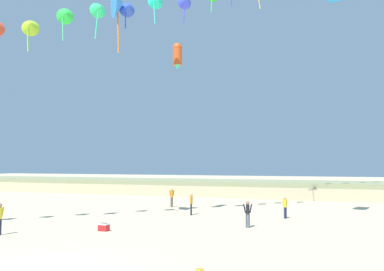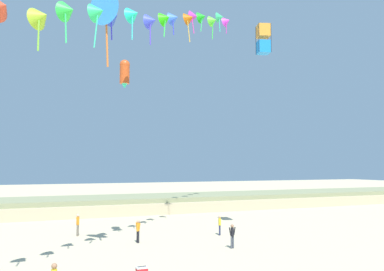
{
  "view_description": "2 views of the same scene",
  "coord_description": "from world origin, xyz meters",
  "px_view_note": "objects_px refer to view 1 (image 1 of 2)",
  "views": [
    {
      "loc": [
        10.41,
        -11.9,
        3.89
      ],
      "look_at": [
        1.1,
        12.56,
        5.72
      ],
      "focal_mm": 38.0,
      "sensor_mm": 36.0,
      "label": 1
    },
    {
      "loc": [
        -8.78,
        -12.04,
        5.61
      ],
      "look_at": [
        0.45,
        9.88,
        7.39
      ],
      "focal_mm": 38.0,
      "sensor_mm": 36.0,
      "label": 2
    }
  ],
  "objects_px": {
    "person_near_left": "(0,217)",
    "person_far_right": "(172,196)",
    "large_kite_mid_trail": "(118,3)",
    "beach_cooler": "(104,227)",
    "large_kite_high_solo": "(177,55)",
    "person_far_left": "(285,206)",
    "person_far_center": "(191,202)",
    "person_mid_center": "(248,212)"
  },
  "relations": [
    {
      "from": "person_near_left",
      "to": "person_far_center",
      "type": "relative_size",
      "value": 1.04
    },
    {
      "from": "person_far_center",
      "to": "large_kite_high_solo",
      "type": "xyz_separation_m",
      "value": [
        -1.15,
        -0.07,
        11.51
      ]
    },
    {
      "from": "person_mid_center",
      "to": "large_kite_high_solo",
      "type": "distance_m",
      "value": 13.97
    },
    {
      "from": "person_near_left",
      "to": "beach_cooler",
      "type": "height_order",
      "value": "person_near_left"
    },
    {
      "from": "large_kite_mid_trail",
      "to": "beach_cooler",
      "type": "relative_size",
      "value": 8.02
    },
    {
      "from": "person_far_center",
      "to": "large_kite_high_solo",
      "type": "height_order",
      "value": "large_kite_high_solo"
    },
    {
      "from": "person_near_left",
      "to": "large_kite_mid_trail",
      "type": "xyz_separation_m",
      "value": [
        3.23,
        6.73,
        14.07
      ]
    },
    {
      "from": "person_far_right",
      "to": "large_kite_high_solo",
      "type": "relative_size",
      "value": 0.81
    },
    {
      "from": "large_kite_mid_trail",
      "to": "beach_cooler",
      "type": "xyz_separation_m",
      "value": [
        1.32,
        -3.46,
        -14.87
      ]
    },
    {
      "from": "person_far_center",
      "to": "large_kite_high_solo",
      "type": "bearing_deg",
      "value": -176.67
    },
    {
      "from": "person_far_right",
      "to": "beach_cooler",
      "type": "xyz_separation_m",
      "value": [
        1.54,
        -13.33,
        -0.8
      ]
    },
    {
      "from": "person_far_left",
      "to": "beach_cooler",
      "type": "relative_size",
      "value": 2.75
    },
    {
      "from": "person_mid_center",
      "to": "large_kite_mid_trail",
      "type": "height_order",
      "value": "large_kite_mid_trail"
    },
    {
      "from": "person_mid_center",
      "to": "large_kite_high_solo",
      "type": "bearing_deg",
      "value": 146.38
    },
    {
      "from": "person_far_left",
      "to": "large_kite_high_solo",
      "type": "bearing_deg",
      "value": -175.39
    },
    {
      "from": "beach_cooler",
      "to": "person_far_right",
      "type": "bearing_deg",
      "value": 96.6
    },
    {
      "from": "large_kite_high_solo",
      "to": "beach_cooler",
      "type": "distance_m",
      "value": 14.99
    },
    {
      "from": "person_mid_center",
      "to": "large_kite_mid_trail",
      "type": "distance_m",
      "value": 16.71
    },
    {
      "from": "person_near_left",
      "to": "beach_cooler",
      "type": "bearing_deg",
      "value": 35.72
    },
    {
      "from": "person_far_right",
      "to": "large_kite_mid_trail",
      "type": "xyz_separation_m",
      "value": [
        0.22,
        -9.87,
        14.07
      ]
    },
    {
      "from": "person_far_left",
      "to": "large_kite_mid_trail",
      "type": "height_order",
      "value": "large_kite_mid_trail"
    },
    {
      "from": "person_far_left",
      "to": "person_far_right",
      "type": "height_order",
      "value": "person_far_right"
    },
    {
      "from": "person_far_right",
      "to": "large_kite_mid_trail",
      "type": "bearing_deg",
      "value": -88.71
    },
    {
      "from": "person_near_left",
      "to": "large_kite_mid_trail",
      "type": "distance_m",
      "value": 15.93
    },
    {
      "from": "large_kite_high_solo",
      "to": "person_far_right",
      "type": "bearing_deg",
      "value": 117.94
    },
    {
      "from": "person_far_center",
      "to": "large_kite_high_solo",
      "type": "distance_m",
      "value": 11.57
    },
    {
      "from": "person_far_center",
      "to": "beach_cooler",
      "type": "bearing_deg",
      "value": -103.96
    },
    {
      "from": "person_far_left",
      "to": "person_far_center",
      "type": "height_order",
      "value": "person_far_center"
    },
    {
      "from": "large_kite_mid_trail",
      "to": "beach_cooler",
      "type": "height_order",
      "value": "large_kite_mid_trail"
    },
    {
      "from": "person_far_right",
      "to": "large_kite_high_solo",
      "type": "bearing_deg",
      "value": -62.06
    },
    {
      "from": "person_near_left",
      "to": "large_kite_high_solo",
      "type": "height_order",
      "value": "large_kite_high_solo"
    },
    {
      "from": "person_far_center",
      "to": "person_far_left",
      "type": "bearing_deg",
      "value": 4.81
    },
    {
      "from": "person_near_left",
      "to": "person_mid_center",
      "type": "xyz_separation_m",
      "value": [
        12.1,
        7.46,
        -0.07
      ]
    },
    {
      "from": "large_kite_high_solo",
      "to": "beach_cooler",
      "type": "relative_size",
      "value": 3.72
    },
    {
      "from": "person_mid_center",
      "to": "person_far_right",
      "type": "height_order",
      "value": "person_far_right"
    },
    {
      "from": "person_near_left",
      "to": "person_far_right",
      "type": "bearing_deg",
      "value": 79.75
    },
    {
      "from": "person_far_center",
      "to": "beach_cooler",
      "type": "height_order",
      "value": "person_far_center"
    },
    {
      "from": "person_mid_center",
      "to": "large_kite_high_solo",
      "type": "height_order",
      "value": "large_kite_high_solo"
    },
    {
      "from": "person_far_right",
      "to": "person_far_left",
      "type": "bearing_deg",
      "value": -21.17
    },
    {
      "from": "large_kite_mid_trail",
      "to": "beach_cooler",
      "type": "bearing_deg",
      "value": -69.08
    },
    {
      "from": "large_kite_mid_trail",
      "to": "person_far_right",
      "type": "bearing_deg",
      "value": 91.29
    },
    {
      "from": "person_near_left",
      "to": "large_kite_high_solo",
      "type": "bearing_deg",
      "value": 64.89
    }
  ]
}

